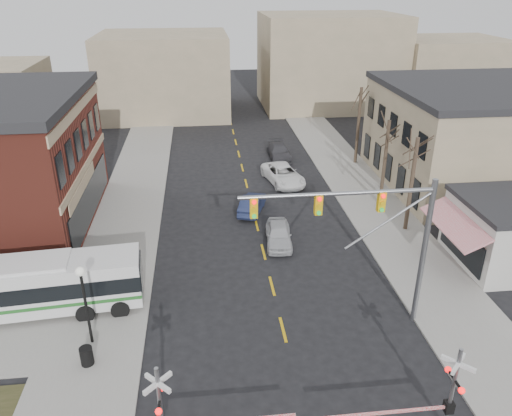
{
  "coord_description": "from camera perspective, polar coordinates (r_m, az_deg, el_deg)",
  "views": [
    {
      "loc": [
        -3.71,
        -18.33,
        16.59
      ],
      "look_at": [
        -0.56,
        9.45,
        3.5
      ],
      "focal_mm": 35.0,
      "sensor_mm": 36.0,
      "label": 1
    }
  ],
  "objects": [
    {
      "name": "traffic_signal_mast",
      "position": [
        24.51,
        13.55,
        -2.03
      ],
      "size": [
        9.37,
        0.3,
        8.0
      ],
      "color": "gray",
      "rests_on": "ground"
    },
    {
      "name": "ground",
      "position": [
        25.0,
        3.87,
        -16.56
      ],
      "size": [
        160.0,
        160.0,
        0.0
      ],
      "primitive_type": "plane",
      "color": "black",
      "rests_on": "ground"
    },
    {
      "name": "tree_east_b",
      "position": [
        41.33,
        14.53,
        5.46
      ],
      "size": [
        0.28,
        0.28,
        6.3
      ],
      "color": "#382B21",
      "rests_on": "sidewalk_east"
    },
    {
      "name": "car_a",
      "position": [
        33.74,
        2.6,
        -3.01
      ],
      "size": [
        2.06,
        4.32,
        1.42
      ],
      "primitive_type": "imported",
      "rotation": [
        0.0,
        0.0,
        -0.09
      ],
      "color": "#B2B3B7",
      "rests_on": "ground"
    },
    {
      "name": "car_c",
      "position": [
        43.73,
        3.12,
        3.84
      ],
      "size": [
        3.63,
        5.92,
        1.53
      ],
      "primitive_type": "imported",
      "rotation": [
        0.0,
        0.0,
        0.21
      ],
      "color": "white",
      "rests_on": "ground"
    },
    {
      "name": "rr_crossing_east",
      "position": [
        21.8,
        20.48,
        -19.02
      ],
      "size": [
        5.6,
        1.36,
        4.0
      ],
      "color": "gray",
      "rests_on": "ground"
    },
    {
      "name": "tree_east_a",
      "position": [
        35.96,
        17.33,
        2.54
      ],
      "size": [
        0.28,
        0.28,
        6.75
      ],
      "color": "#382B21",
      "rests_on": "sidewalk_east"
    },
    {
      "name": "sidewalk_west",
      "position": [
        42.14,
        -13.83,
        1.22
      ],
      "size": [
        5.0,
        60.0,
        0.12
      ],
      "primitive_type": "cube",
      "color": "gray",
      "rests_on": "ground"
    },
    {
      "name": "pedestrian_near",
      "position": [
        28.18,
        -14.52,
        -9.69
      ],
      "size": [
        0.41,
        0.59,
        1.55
      ],
      "primitive_type": "imported",
      "rotation": [
        0.0,
        0.0,
        1.49
      ],
      "color": "#584F47",
      "rests_on": "sidewalk_west"
    },
    {
      "name": "trash_bin",
      "position": [
        25.35,
        -18.79,
        -15.71
      ],
      "size": [
        0.6,
        0.6,
        0.91
      ],
      "primitive_type": "cylinder",
      "color": "black",
      "rests_on": "sidewalk_west"
    },
    {
      "name": "pedestrian_far",
      "position": [
        31.81,
        -19.47,
        -6.09
      ],
      "size": [
        0.95,
        0.91,
        1.54
      ],
      "primitive_type": "imported",
      "rotation": [
        0.0,
        0.0,
        0.63
      ],
      "color": "#313F57",
      "rests_on": "sidewalk_west"
    },
    {
      "name": "tree_east_c",
      "position": [
        48.45,
        11.6,
        9.17
      ],
      "size": [
        0.28,
        0.28,
        7.2
      ],
      "color": "#382B21",
      "rests_on": "sidewalk_east"
    },
    {
      "name": "tan_building",
      "position": [
        47.77,
        26.62,
        7.47
      ],
      "size": [
        20.3,
        15.3,
        8.5
      ],
      "color": "gray",
      "rests_on": "ground"
    },
    {
      "name": "sidewalk_east",
      "position": [
        43.78,
        11.61,
        2.37
      ],
      "size": [
        5.0,
        60.0,
        0.12
      ],
      "primitive_type": "cube",
      "color": "gray",
      "rests_on": "ground"
    },
    {
      "name": "rr_crossing_west",
      "position": [
        20.2,
        -9.54,
        -21.74
      ],
      "size": [
        5.6,
        1.36,
        4.0
      ],
      "color": "gray",
      "rests_on": "ground"
    },
    {
      "name": "street_lamp",
      "position": [
        25.07,
        -19.14,
        -8.81
      ],
      "size": [
        0.44,
        0.44,
        4.29
      ],
      "color": "black",
      "rests_on": "sidewalk_west"
    },
    {
      "name": "transit_bus",
      "position": [
        29.16,
        -24.8,
        -8.16
      ],
      "size": [
        12.06,
        3.64,
        3.06
      ],
      "color": "silver",
      "rests_on": "ground"
    },
    {
      "name": "car_d",
      "position": [
        49.82,
        2.67,
        6.44
      ],
      "size": [
        1.99,
        4.74,
        1.37
      ],
      "primitive_type": "imported",
      "rotation": [
        0.0,
        0.0,
        0.02
      ],
      "color": "#3B3A3F",
      "rests_on": "ground"
    },
    {
      "name": "car_b",
      "position": [
        38.23,
        -0.44,
        0.49
      ],
      "size": [
        2.66,
        4.36,
        1.36
      ],
      "primitive_type": "imported",
      "rotation": [
        0.0,
        0.0,
        2.82
      ],
      "color": "#1C2446",
      "rests_on": "ground"
    }
  ]
}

